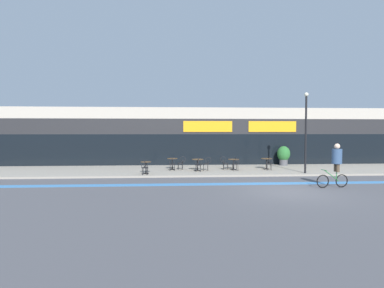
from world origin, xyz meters
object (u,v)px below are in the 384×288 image
Objects in this scene: bistro_table_4 at (266,161)px; cyclist_0 at (336,161)px; cafe_chair_1_side at (181,162)px; cafe_chair_3_near at (236,163)px; cafe_chair_1_near at (172,163)px; cafe_chair_3_side at (225,162)px; planter_pot at (284,155)px; cafe_chair_4_near at (269,163)px; cafe_chair_2_side at (207,163)px; cafe_chair_0_near at (145,166)px; bistro_table_3 at (234,162)px; bistro_table_2 at (198,162)px; bistro_table_0 at (146,165)px; lamp_post at (306,127)px; cafe_chair_2_near at (198,164)px; bistro_table_1 at (172,162)px.

cyclist_0 reaches higher than bistro_table_4.
cafe_chair_1_side and cafe_chair_3_near have the same top height.
cafe_chair_1_near is 3.59m from cafe_chair_3_side.
cafe_chair_1_side is 8.19m from planter_pot.
cafe_chair_2_side is at bearing 90.83° from cafe_chair_4_near.
planter_pot is (10.20, 4.51, 0.29)m from cafe_chair_0_near.
cafe_chair_2_side and cafe_chair_3_near have the same top height.
bistro_table_3 is 1.02× the size of bistro_table_4.
bistro_table_2 is at bearing -167.55° from cafe_chair_3_side.
bistro_table_3 is at bearing -152.18° from planter_pot.
cafe_chair_1_near is 4.22m from cafe_chair_3_near.
cafe_chair_1_near is at bearing -40.86° from cyclist_0.
cafe_chair_1_near is at bearing 37.68° from bistro_table_0.
cafe_chair_1_near is 0.61× the size of planter_pot.
cyclist_0 is (-0.58, -8.46, 0.36)m from planter_pot.
lamp_post is (7.72, -2.31, 2.40)m from cafe_chair_1_side.
cafe_chair_1_near reaches higher than bistro_table_0.
bistro_table_4 is at bearing 5.34° from bistro_table_2.
cafe_chair_3_near is 0.18× the size of lamp_post.
cyclist_0 is at bearing -77.03° from bistro_table_4.
cyclist_0 reaches higher than cafe_chair_0_near.
lamp_post is 2.34× the size of cyclist_0.
cafe_chair_0_near is 1.00× the size of cafe_chair_2_near.
cafe_chair_1_side is at bearing 177.03° from cafe_chair_3_side.
cyclist_0 reaches higher than bistro_table_2.
bistro_table_4 is 0.84× the size of cafe_chair_1_near.
bistro_table_0 is 2.06m from cafe_chair_1_near.
bistro_table_1 is at bearing -166.88° from planter_pot.
bistro_table_4 is 0.84× the size of cafe_chair_4_near.
cafe_chair_4_near reaches higher than bistro_table_3.
cafe_chair_1_side is (-3.57, 0.32, -0.00)m from bistro_table_3.
bistro_table_0 is at bearing -159.08° from bistro_table_2.
lamp_post reaches higher than bistro_table_2.
bistro_table_4 is at bearing -85.26° from cafe_chair_1_near.
cafe_chair_4_near is at bearing 7.66° from bistro_table_0.
cyclist_0 is (3.79, -6.16, 0.66)m from bistro_table_3.
bistro_table_4 is (6.53, -0.16, -0.01)m from bistro_table_1.
cafe_chair_3_near is at bearing -12.52° from bistro_table_1.
cafe_chair_3_near is at bearing -81.86° from cafe_chair_2_near.
lamp_post is (1.81, -2.14, 2.39)m from bistro_table_4.
cafe_chair_4_near is at bearing -94.93° from cafe_chair_3_near.
cyclist_0 reaches higher than cafe_chair_3_near.
cyclist_0 reaches higher than cafe_chair_1_side.
lamp_post is at bearing -99.55° from cyclist_0.
planter_pot is at bearing -33.07° from cafe_chair_4_near.
cafe_chair_3_side is (-2.96, -0.14, -0.02)m from bistro_table_4.
cafe_chair_3_near reaches higher than bistro_table_4.
cafe_chair_2_side is at bearing -50.54° from cyclist_0.
cafe_chair_1_near is 6.53m from cafe_chair_4_near.
bistro_table_3 is at bearing -63.06° from cyclist_0.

